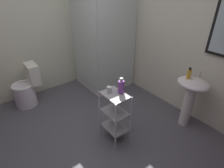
% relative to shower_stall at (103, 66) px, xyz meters
% --- Properties ---
extents(ground_plane, '(4.20, 4.20, 0.02)m').
position_rel_shower_stall_xyz_m(ground_plane, '(1.19, -1.22, -0.47)').
color(ground_plane, '#514F59').
extents(wall_back, '(4.20, 0.14, 2.50)m').
position_rel_shower_stall_xyz_m(wall_back, '(1.20, 0.63, 0.79)').
color(wall_back, beige).
rests_on(wall_back, ground_plane).
extents(wall_left, '(0.10, 4.20, 2.50)m').
position_rel_shower_stall_xyz_m(wall_left, '(-0.66, -1.22, 0.79)').
color(wall_left, silver).
rests_on(wall_left, ground_plane).
extents(shower_stall, '(0.92, 0.92, 2.00)m').
position_rel_shower_stall_xyz_m(shower_stall, '(0.00, 0.00, 0.00)').
color(shower_stall, white).
rests_on(shower_stall, ground_plane).
extents(pedestal_sink, '(0.46, 0.37, 0.81)m').
position_rel_shower_stall_xyz_m(pedestal_sink, '(1.80, 0.30, 0.12)').
color(pedestal_sink, white).
rests_on(pedestal_sink, ground_plane).
extents(sink_faucet, '(0.03, 0.03, 0.10)m').
position_rel_shower_stall_xyz_m(sink_faucet, '(1.80, 0.42, 0.40)').
color(sink_faucet, silver).
rests_on(sink_faucet, pedestal_sink).
extents(toilet, '(0.37, 0.49, 0.76)m').
position_rel_shower_stall_xyz_m(toilet, '(-0.29, -1.49, -0.15)').
color(toilet, white).
rests_on(toilet, ground_plane).
extents(storage_cart, '(0.38, 0.28, 0.74)m').
position_rel_shower_stall_xyz_m(storage_cart, '(1.33, -0.75, -0.03)').
color(storage_cart, silver).
rests_on(storage_cart, ground_plane).
extents(hand_soap_bottle, '(0.06, 0.06, 0.16)m').
position_rel_shower_stall_xyz_m(hand_soap_bottle, '(1.73, 0.27, 0.42)').
color(hand_soap_bottle, gold).
rests_on(hand_soap_bottle, pedestal_sink).
extents(conditioner_bottle_purple, '(0.08, 0.08, 0.22)m').
position_rel_shower_stall_xyz_m(conditioner_bottle_purple, '(1.35, -0.66, 0.37)').
color(conditioner_bottle_purple, purple).
rests_on(conditioner_bottle_purple, storage_cart).
extents(rinse_cup, '(0.06, 0.06, 0.09)m').
position_rel_shower_stall_xyz_m(rinse_cup, '(1.25, -0.78, 0.32)').
color(rinse_cup, silver).
rests_on(rinse_cup, storage_cart).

